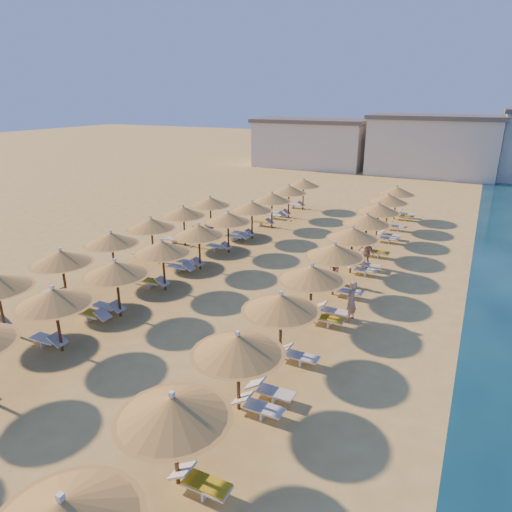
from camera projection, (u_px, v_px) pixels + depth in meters
The scene contains 9 objects.
ground at pixel (229, 309), 21.58m from camera, with size 220.00×220.00×0.00m, color #D5B45D.
hotel_blocks at pixel (441, 145), 56.87m from camera, with size 46.64×10.13×8.10m.
parasol_row_east at pixel (335, 251), 22.38m from camera, with size 2.98×36.28×2.81m.
parasol_row_west at pixel (199, 231), 25.71m from camera, with size 2.98×36.28×2.81m.
parasol_row_inland at pixel (132, 231), 25.71m from camera, with size 2.98×19.63×2.81m.
loungers at pixel (241, 273), 24.95m from camera, with size 14.36×34.76×0.66m.
beachgoer_b at pixel (333, 270), 24.14m from camera, with size 0.78×0.61×1.61m, color tan.
beachgoer_c at pixel (366, 252), 26.62m from camera, with size 1.04×0.43×1.77m, color tan.
beachgoer_a at pixel (351, 301), 20.25m from camera, with size 0.67×0.44×1.85m, color tan.
Camera 1 is at (9.80, -16.93, 9.54)m, focal length 32.00 mm.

